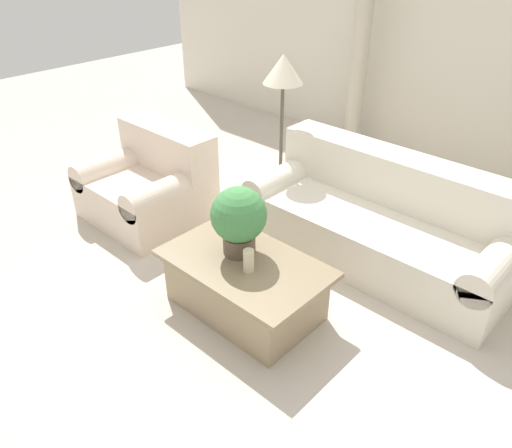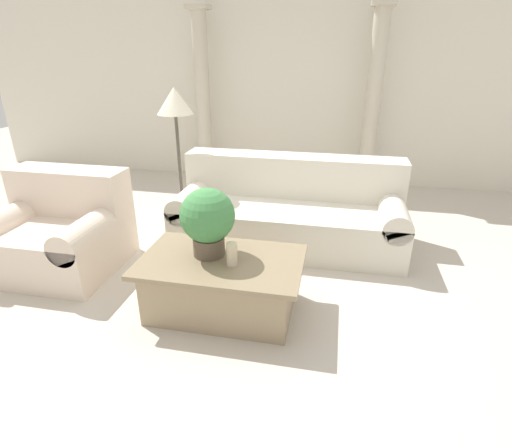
{
  "view_description": "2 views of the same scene",
  "coord_description": "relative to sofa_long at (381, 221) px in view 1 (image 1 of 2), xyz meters",
  "views": [
    {
      "loc": [
        2.23,
        -2.65,
        2.65
      ],
      "look_at": [
        0.02,
        -0.28,
        0.67
      ],
      "focal_mm": 35.0,
      "sensor_mm": 36.0,
      "label": 1
    },
    {
      "loc": [
        0.91,
        -3.09,
        1.95
      ],
      "look_at": [
        0.27,
        0.0,
        0.56
      ],
      "focal_mm": 28.0,
      "sensor_mm": 36.0,
      "label": 2
    }
  ],
  "objects": [
    {
      "name": "ground_plane",
      "position": [
        -0.45,
        -0.89,
        -0.35
      ],
      "size": [
        16.0,
        16.0,
        0.0
      ],
      "primitive_type": "plane",
      "color": "beige"
    },
    {
      "name": "wall_back",
      "position": [
        -0.45,
        2.32,
        1.25
      ],
      "size": [
        10.0,
        0.06,
        3.2
      ],
      "color": "silver",
      "rests_on": "ground_plane"
    },
    {
      "name": "loveseat",
      "position": [
        -2.09,
        -0.97,
        0.01
      ],
      "size": [
        1.15,
        1.0,
        0.9
      ],
      "color": "beige",
      "rests_on": "ground_plane"
    },
    {
      "name": "floor_lamp",
      "position": [
        -1.26,
        0.09,
        1.03
      ],
      "size": [
        0.39,
        0.39,
        1.59
      ],
      "color": "#4C473D",
      "rests_on": "ground_plane"
    },
    {
      "name": "sofa_long",
      "position": [
        0.0,
        0.0,
        0.0
      ],
      "size": [
        2.38,
        1.0,
        0.9
      ],
      "color": "beige",
      "rests_on": "ground_plane"
    },
    {
      "name": "coffee_table",
      "position": [
        -0.35,
        -1.38,
        -0.12
      ],
      "size": [
        1.26,
        0.78,
        0.46
      ],
      "color": "#998466",
      "rests_on": "ground_plane"
    },
    {
      "name": "column_left",
      "position": [
        -1.59,
        1.94,
        0.93
      ],
      "size": [
        0.3,
        0.3,
        2.51
      ],
      "color": "beige",
      "rests_on": "ground_plane"
    },
    {
      "name": "pillar_candle",
      "position": [
        -0.25,
        -1.45,
        0.2
      ],
      "size": [
        0.08,
        0.08,
        0.18
      ],
      "color": "beige",
      "rests_on": "coffee_table"
    },
    {
      "name": "potted_plant",
      "position": [
        -0.47,
        -1.32,
        0.41
      ],
      "size": [
        0.42,
        0.42,
        0.54
      ],
      "color": "brown",
      "rests_on": "coffee_table"
    }
  ]
}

